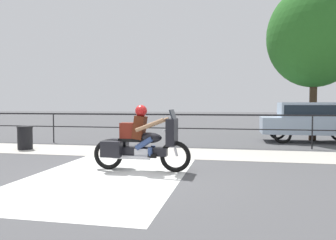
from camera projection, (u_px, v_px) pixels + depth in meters
ground_plane at (132, 174)px, 7.61m from camera, size 120.00×120.00×0.00m
sidewalk_band at (163, 152)px, 10.94m from camera, size 44.00×2.40×0.01m
crosswalk_band at (109, 175)px, 7.51m from camera, size 3.39×6.00×0.01m
fence_railing at (173, 121)px, 12.73m from camera, size 36.00×0.05×1.25m
motorcycle at (141, 142)px, 7.95m from camera, size 2.44×0.76×1.60m
parked_car at (310, 120)px, 13.93m from camera, size 4.20×1.73×1.69m
trash_bin at (25, 138)px, 11.69m from camera, size 0.54×0.54×0.83m
tree_behind_sign at (315, 36)px, 14.44m from camera, size 4.11×4.11×6.89m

